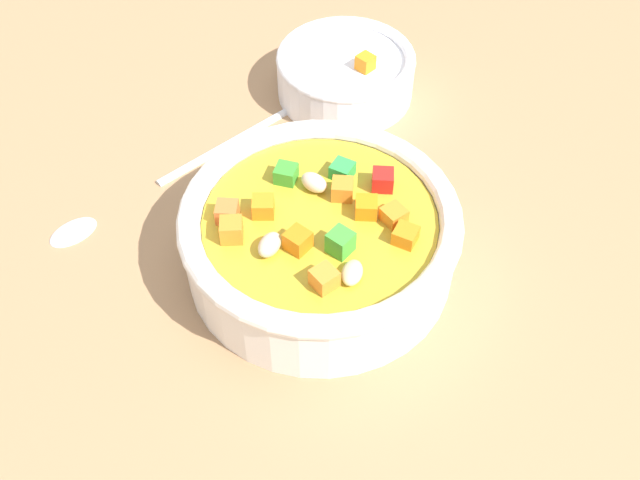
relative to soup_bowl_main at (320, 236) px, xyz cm
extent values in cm
cube|color=#9E754F|center=(-0.01, 0.00, -4.27)|extent=(140.00, 140.00, 2.00)
cylinder|color=white|center=(-0.01, 0.00, -0.90)|extent=(19.47, 19.47, 4.73)
torus|color=white|center=(-0.01, 0.00, 1.97)|extent=(19.97, 19.97, 1.67)
cylinder|color=gold|center=(-0.01, 0.00, 1.66)|extent=(16.55, 16.55, 0.40)
cube|color=red|center=(-3.71, 4.04, 2.56)|extent=(1.61, 1.61, 1.38)
cube|color=orange|center=(5.67, 1.06, 2.55)|extent=(2.13, 2.13, 1.36)
cube|color=green|center=(-4.42, 1.03, 2.44)|extent=(1.95, 1.95, 1.14)
cube|color=orange|center=(0.83, -6.36, 2.51)|extent=(1.61, 1.61, 1.29)
cube|color=orange|center=(2.52, -5.68, 2.64)|extent=(1.77, 1.77, 1.55)
ellipsoid|color=beige|center=(-2.83, -0.82, 2.51)|extent=(2.28, 2.51, 1.28)
cube|color=orange|center=(-2.42, 1.28, 2.53)|extent=(1.58, 1.58, 1.33)
cube|color=green|center=(-3.48, -2.96, 2.47)|extent=(1.71, 1.71, 1.22)
cube|color=orange|center=(-0.32, -3.99, 2.51)|extent=(1.71, 1.71, 1.29)
cube|color=orange|center=(1.22, 5.99, 2.43)|extent=(1.92, 1.92, 1.12)
cube|color=orange|center=(2.78, -1.11, 2.57)|extent=(2.08, 2.08, 1.41)
cube|color=orange|center=(-0.93, 3.12, 2.50)|extent=(1.63, 1.63, 1.28)
ellipsoid|color=beige|center=(3.35, -2.92, 2.51)|extent=(2.43, 1.94, 1.29)
cube|color=green|center=(2.65, 1.74, 2.69)|extent=(2.08, 2.08, 1.65)
cube|color=orange|center=(-0.56, 5.07, 2.40)|extent=(2.13, 2.13, 1.08)
ellipsoid|color=beige|center=(4.80, 2.76, 2.32)|extent=(2.25, 1.58, 0.91)
cylinder|color=silver|center=(-12.24, -9.50, -2.90)|extent=(11.87, 10.25, 0.75)
ellipsoid|color=silver|center=(-0.55, -19.43, -2.82)|extent=(4.52, 4.35, 0.90)
cylinder|color=white|center=(-20.51, -0.50, -1.46)|extent=(12.33, 12.33, 3.62)
torus|color=white|center=(-20.51, -0.50, 0.59)|extent=(12.46, 12.46, 0.99)
cube|color=orange|center=(-19.51, 1.32, 1.03)|extent=(1.91, 1.91, 1.36)
camera|label=1|loc=(34.50, 4.75, 40.33)|focal=41.85mm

